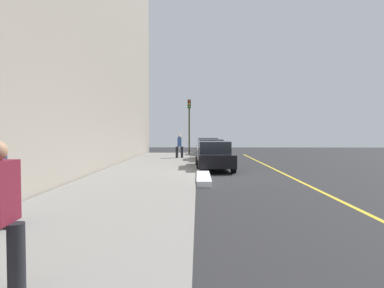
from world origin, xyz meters
name	(u,v)px	position (x,y,z in m)	size (l,w,h in m)	color
ground_plane	(217,174)	(0.00, 0.00, 0.00)	(56.00, 56.00, 0.00)	#28282B
sidewalk	(149,172)	(0.00, -3.30, 0.07)	(28.00, 4.60, 0.15)	gray
building_facade	(91,17)	(0.00, -6.05, 7.50)	(32.00, 0.80, 15.00)	#9E9384
lane_stripe_centre	(284,174)	(0.00, 3.20, 0.00)	(28.00, 0.14, 0.01)	gold
snow_bank_curb	(203,172)	(0.28, -0.70, 0.11)	(7.55, 0.56, 0.22)	white
parked_car_silver	(208,147)	(-12.01, -0.11, 0.76)	(4.32, 2.00, 1.51)	black
parked_car_white	(210,150)	(-6.79, -0.07, 0.76)	(4.22, 2.01, 1.51)	black
parked_car_black	(214,156)	(-1.65, -0.07, 0.76)	(4.30, 2.01, 1.51)	black
pedestrian_blue_coat	(179,145)	(-8.12, -2.27, 1.06)	(0.48, 0.56, 1.70)	black
traffic_light_pole	(189,118)	(-11.62, -1.65, 3.22)	(0.35, 0.26, 4.56)	#2D2D19
rolling_suitcase	(5,210)	(9.32, -4.82, 0.43)	(0.34, 0.22, 0.91)	#191E38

